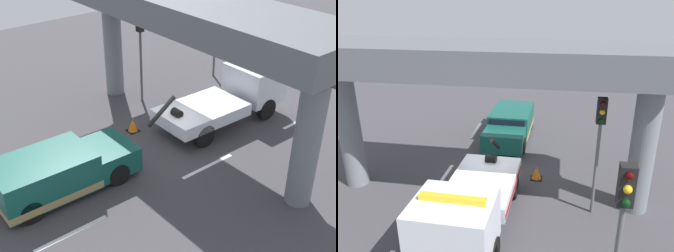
{
  "view_description": "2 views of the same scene",
  "coord_description": "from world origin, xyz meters",
  "views": [
    {
      "loc": [
        -10.54,
        -12.71,
        10.13
      ],
      "look_at": [
        -0.74,
        -0.68,
        1.4
      ],
      "focal_mm": 48.56,
      "sensor_mm": 36.0,
      "label": 1
    },
    {
      "loc": [
        12.65,
        2.75,
        7.55
      ],
      "look_at": [
        -2.69,
        0.16,
        1.66
      ],
      "focal_mm": 36.06,
      "sensor_mm": 36.0,
      "label": 2
    }
  ],
  "objects": [
    {
      "name": "traffic_light_near",
      "position": [
        1.52,
        4.14,
        3.26
      ],
      "size": [
        0.39,
        0.32,
        4.48
      ],
      "color": "#515456",
      "rests_on": "ground"
    },
    {
      "name": "lane_stripe_east",
      "position": [
        6.0,
        -2.25,
        0.0
      ],
      "size": [
        2.6,
        0.16,
        0.01
      ],
      "primitive_type": "cube",
      "color": "silver",
      "rests_on": "ground"
    },
    {
      "name": "ground_plane",
      "position": [
        0.0,
        0.0,
        -0.05
      ],
      "size": [
        60.0,
        40.0,
        0.1
      ],
      "primitive_type": "cube",
      "color": "#423F44"
    },
    {
      "name": "towed_van_green",
      "position": [
        -5.18,
        0.0,
        0.78
      ],
      "size": [
        5.23,
        2.28,
        1.58
      ],
      "color": "#145147",
      "rests_on": "ground"
    },
    {
      "name": "overpass_structure",
      "position": [
        0.98,
        0.0,
        5.12
      ],
      "size": [
        3.6,
        13.53,
        6.07
      ],
      "color": "slate",
      "rests_on": "ground"
    },
    {
      "name": "lane_stripe_mid",
      "position": [
        0.0,
        -2.25,
        0.0
      ],
      "size": [
        2.6,
        0.16,
        0.01
      ],
      "primitive_type": "cube",
      "color": "silver",
      "rests_on": "ground"
    },
    {
      "name": "traffic_light_far",
      "position": [
        6.52,
        4.14,
        3.3
      ],
      "size": [
        0.39,
        0.32,
        4.53
      ],
      "color": "#515456",
      "rests_on": "ground"
    },
    {
      "name": "traffic_light_mid",
      "position": [
        10.02,
        4.14,
        3.08
      ],
      "size": [
        0.39,
        0.32,
        4.23
      ],
      "color": "#515456",
      "rests_on": "ground"
    },
    {
      "name": "tow_truck_white",
      "position": [
        3.64,
        -0.01,
        1.2
      ],
      "size": [
        7.27,
        2.5,
        2.46
      ],
      "color": "silver",
      "rests_on": "ground"
    },
    {
      "name": "lane_stripe_west",
      "position": [
        -6.0,
        -2.25,
        0.0
      ],
      "size": [
        2.6,
        0.16,
        0.01
      ],
      "primitive_type": "cube",
      "color": "silver",
      "rests_on": "ground"
    },
    {
      "name": "traffic_cone_orange",
      "position": [
        -0.67,
        1.88,
        0.28
      ],
      "size": [
        0.5,
        0.5,
        0.59
      ],
      "color": "orange",
      "rests_on": "ground"
    }
  ]
}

